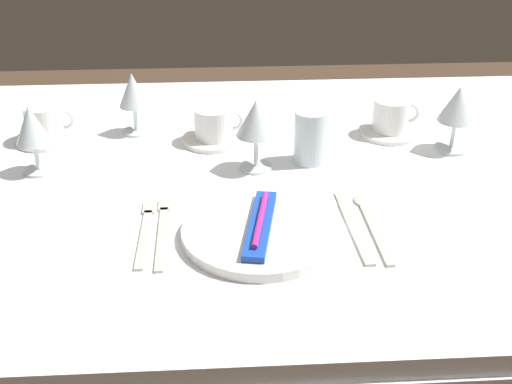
{
  "coord_description": "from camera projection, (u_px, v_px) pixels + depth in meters",
  "views": [
    {
      "loc": [
        -0.04,
        -1.16,
        1.32
      ],
      "look_at": [
        0.02,
        -0.13,
        0.76
      ],
      "focal_mm": 45.06,
      "sensor_mm": 36.0,
      "label": 1
    }
  ],
  "objects": [
    {
      "name": "coffee_cup_far",
      "position": [
        45.0,
        121.0,
        1.4
      ],
      "size": [
        0.11,
        0.08,
        0.07
      ],
      "color": "white",
      "rests_on": "saucer_far"
    },
    {
      "name": "saucer_left",
      "position": [
        214.0,
        139.0,
        1.42
      ],
      "size": [
        0.14,
        0.14,
        0.01
      ],
      "primitive_type": "cylinder",
      "color": "white",
      "rests_on": "dining_table"
    },
    {
      "name": "dinner_plate",
      "position": [
        260.0,
        232.0,
        1.08
      ],
      "size": [
        0.26,
        0.26,
        0.02
      ],
      "primitive_type": "cylinder",
      "color": "white",
      "rests_on": "dining_table"
    },
    {
      "name": "dinner_knife",
      "position": [
        354.0,
        227.0,
        1.1
      ],
      "size": [
        0.03,
        0.24,
        0.0
      ],
      "color": "beige",
      "rests_on": "dining_table"
    },
    {
      "name": "coffee_cup_left",
      "position": [
        214.0,
        123.0,
        1.4
      ],
      "size": [
        0.11,
        0.09,
        0.07
      ],
      "color": "white",
      "rests_on": "saucer_left"
    },
    {
      "name": "saucer_right",
      "position": [
        389.0,
        132.0,
        1.45
      ],
      "size": [
        0.14,
        0.14,
        0.01
      ],
      "primitive_type": "cylinder",
      "color": "white",
      "rests_on": "dining_table"
    },
    {
      "name": "fork_inner",
      "position": [
        145.0,
        230.0,
        1.09
      ],
      "size": [
        0.02,
        0.21,
        0.0
      ],
      "color": "beige",
      "rests_on": "dining_table"
    },
    {
      "name": "dining_table",
      "position": [
        244.0,
        206.0,
        1.33
      ],
      "size": [
        1.8,
        1.11,
        0.74
      ],
      "color": "white",
      "rests_on": "ground"
    },
    {
      "name": "drink_tumbler",
      "position": [
        310.0,
        140.0,
        1.31
      ],
      "size": [
        0.07,
        0.07,
        0.11
      ],
      "color": "silver",
      "rests_on": "dining_table"
    },
    {
      "name": "coffee_cup_right",
      "position": [
        392.0,
        115.0,
        1.43
      ],
      "size": [
        0.11,
        0.08,
        0.07
      ],
      "color": "white",
      "rests_on": "saucer_right"
    },
    {
      "name": "wine_glass_centre",
      "position": [
        457.0,
        107.0,
        1.34
      ],
      "size": [
        0.08,
        0.08,
        0.14
      ],
      "color": "silver",
      "rests_on": "dining_table"
    },
    {
      "name": "wine_glass_left",
      "position": [
        133.0,
        93.0,
        1.42
      ],
      "size": [
        0.07,
        0.07,
        0.14
      ],
      "color": "silver",
      "rests_on": "dining_table"
    },
    {
      "name": "toothbrush_package",
      "position": [
        260.0,
        224.0,
        1.07
      ],
      "size": [
        0.07,
        0.21,
        0.02
      ],
      "color": "blue",
      "rests_on": "dinner_plate"
    },
    {
      "name": "saucer_far",
      "position": [
        47.0,
        138.0,
        1.42
      ],
      "size": [
        0.14,
        0.14,
        0.01
      ],
      "primitive_type": "cylinder",
      "color": "white",
      "rests_on": "dining_table"
    },
    {
      "name": "wine_glass_far",
      "position": [
        256.0,
        121.0,
        1.25
      ],
      "size": [
        0.08,
        0.08,
        0.15
      ],
      "color": "silver",
      "rests_on": "dining_table"
    },
    {
      "name": "wine_glass_right",
      "position": [
        32.0,
        128.0,
        1.25
      ],
      "size": [
        0.07,
        0.07,
        0.14
      ],
      "color": "silver",
      "rests_on": "dining_table"
    },
    {
      "name": "fork_outer",
      "position": [
        162.0,
        229.0,
        1.09
      ],
      "size": [
        0.02,
        0.23,
        0.0
      ],
      "color": "beige",
      "rests_on": "dining_table"
    },
    {
      "name": "spoon_soup",
      "position": [
        370.0,
        219.0,
        1.12
      ],
      "size": [
        0.03,
        0.23,
        0.01
      ],
      "color": "beige",
      "rests_on": "dining_table"
    }
  ]
}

